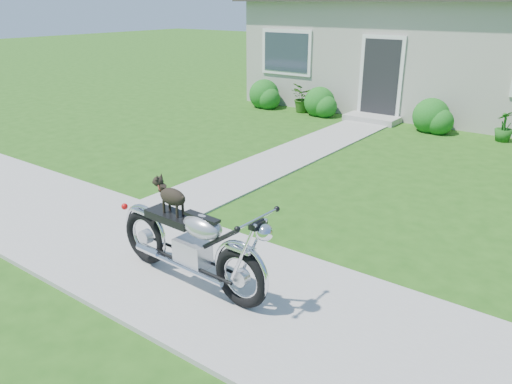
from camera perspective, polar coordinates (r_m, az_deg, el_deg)
ground at (r=6.15m, az=-8.03°, el=-8.62°), size 80.00×80.00×0.00m
sidewalk at (r=6.14m, az=-8.04°, el=-8.45°), size 24.00×2.20×0.04m
walkway at (r=10.67m, az=5.01°, el=4.59°), size 1.20×8.00×0.03m
house at (r=16.22m, az=23.89°, el=16.28°), size 12.60×7.03×4.50m
shrub_row at (r=13.03m, az=19.81°, el=8.28°), size 10.14×1.14×1.14m
potted_plant_left at (r=14.59m, az=5.48°, el=10.66°), size 0.99×0.97×0.84m
potted_plant_right at (r=12.74m, az=26.54°, el=6.75°), size 0.52×0.52×0.71m
motorcycle_with_dog at (r=5.51m, az=-7.41°, el=-5.73°), size 2.22×0.60×1.17m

